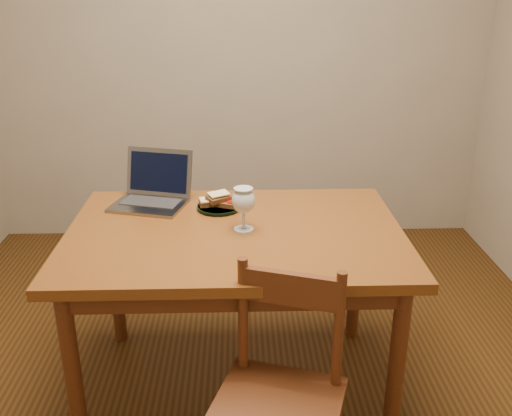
{
  "coord_description": "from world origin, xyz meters",
  "views": [
    {
      "loc": [
        0.01,
        -2.07,
        1.64
      ],
      "look_at": [
        0.07,
        0.03,
        0.8
      ],
      "focal_mm": 40.0,
      "sensor_mm": 36.0,
      "label": 1
    }
  ],
  "objects_px": {
    "milk_glass": "(244,209)",
    "laptop": "(154,189)",
    "chair": "(279,389)",
    "plate": "(219,207)",
    "table": "(235,250)"
  },
  "relations": [
    {
      "from": "milk_glass",
      "to": "laptop",
      "type": "xyz_separation_m",
      "value": [
        -0.39,
        0.32,
        -0.03
      ]
    },
    {
      "from": "chair",
      "to": "laptop",
      "type": "xyz_separation_m",
      "value": [
        -0.49,
        0.9,
        0.35
      ]
    },
    {
      "from": "plate",
      "to": "table",
      "type": "bearing_deg",
      "value": -72.74
    },
    {
      "from": "milk_glass",
      "to": "laptop",
      "type": "height_order",
      "value": "laptop"
    },
    {
      "from": "chair",
      "to": "plate",
      "type": "bearing_deg",
      "value": 122.81
    },
    {
      "from": "milk_glass",
      "to": "table",
      "type": "bearing_deg",
      "value": 173.72
    },
    {
      "from": "laptop",
      "to": "plate",
      "type": "bearing_deg",
      "value": -2.84
    },
    {
      "from": "laptop",
      "to": "table",
      "type": "bearing_deg",
      "value": -26.07
    },
    {
      "from": "plate",
      "to": "milk_glass",
      "type": "distance_m",
      "value": 0.26
    },
    {
      "from": "chair",
      "to": "laptop",
      "type": "height_order",
      "value": "laptop"
    },
    {
      "from": "table",
      "to": "laptop",
      "type": "xyz_separation_m",
      "value": [
        -0.35,
        0.31,
        0.14
      ]
    },
    {
      "from": "chair",
      "to": "plate",
      "type": "relative_size",
      "value": 2.62
    },
    {
      "from": "table",
      "to": "chair",
      "type": "distance_m",
      "value": 0.63
    },
    {
      "from": "milk_glass",
      "to": "chair",
      "type": "bearing_deg",
      "value": -80.02
    },
    {
      "from": "chair",
      "to": "table",
      "type": "bearing_deg",
      "value": 121.67
    }
  ]
}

